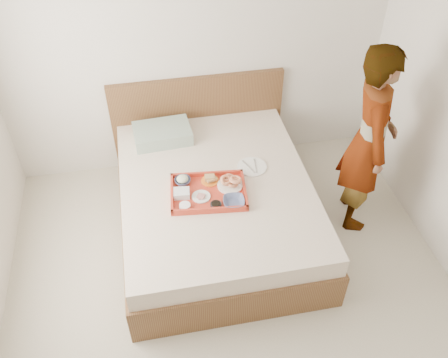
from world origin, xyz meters
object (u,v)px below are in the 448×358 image
tray (208,192)px  person (369,141)px  dinner_plate (252,167)px  bed (216,205)px

tray → person: 1.35m
dinner_plate → person: bearing=-13.1°
bed → dinner_plate: 0.45m
person → dinner_plate: bearing=92.9°
person → bed: bearing=102.2°
tray → person: (1.32, 0.04, 0.28)m
tray → person: bearing=8.1°
tray → person: person is taller
dinner_plate → person: person is taller
bed → person: bearing=-3.8°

